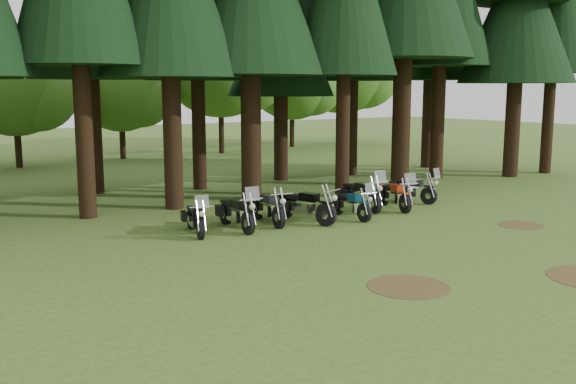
# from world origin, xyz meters

# --- Properties ---
(ground) EXTENTS (120.00, 120.00, 0.00)m
(ground) POSITION_xyz_m (0.00, 0.00, 0.00)
(ground) COLOR #3A5D1A
(ground) RESTS_ON ground
(decid_3) EXTENTS (6.12, 5.95, 7.65)m
(decid_3) POSITION_xyz_m (-4.71, 25.13, 4.51)
(decid_3) COLOR black
(decid_3) RESTS_ON ground
(decid_4) EXTENTS (5.93, 5.76, 7.41)m
(decid_4) POSITION_xyz_m (1.58, 26.32, 4.37)
(decid_4) COLOR black
(decid_4) RESTS_ON ground
(decid_5) EXTENTS (8.45, 8.21, 10.56)m
(decid_5) POSITION_xyz_m (8.29, 25.71, 6.23)
(decid_5) COLOR black
(decid_5) RESTS_ON ground
(decid_6) EXTENTS (7.06, 6.86, 8.82)m
(decid_6) POSITION_xyz_m (14.85, 27.01, 5.20)
(decid_6) COLOR black
(decid_6) RESTS_ON ground
(decid_7) EXTENTS (8.44, 8.20, 10.55)m
(decid_7) POSITION_xyz_m (19.46, 26.83, 6.22)
(decid_7) COLOR black
(decid_7) RESTS_ON ground
(dirt_patch_0) EXTENTS (1.80, 1.80, 0.01)m
(dirt_patch_0) POSITION_xyz_m (-3.00, -2.00, 0.01)
(dirt_patch_0) COLOR #4C3D1E
(dirt_patch_0) RESTS_ON ground
(dirt_patch_1) EXTENTS (1.40, 1.40, 0.01)m
(dirt_patch_1) POSITION_xyz_m (4.50, 0.50, 0.01)
(dirt_patch_1) COLOR #4C3D1E
(dirt_patch_1) RESTS_ON ground
(motorcycle_0) EXTENTS (0.80, 2.08, 1.32)m
(motorcycle_0) POSITION_xyz_m (-4.46, 5.25, 0.44)
(motorcycle_0) COLOR black
(motorcycle_0) RESTS_ON ground
(motorcycle_1) EXTENTS (0.53, 2.34, 1.47)m
(motorcycle_1) POSITION_xyz_m (-3.16, 5.09, 0.49)
(motorcycle_1) COLOR black
(motorcycle_1) RESTS_ON ground
(motorcycle_2) EXTENTS (0.49, 2.32, 0.95)m
(motorcycle_2) POSITION_xyz_m (-1.90, 5.29, 0.48)
(motorcycle_2) COLOR black
(motorcycle_2) RESTS_ON ground
(motorcycle_3) EXTENTS (0.84, 2.36, 0.98)m
(motorcycle_3) POSITION_xyz_m (-0.87, 4.73, 0.50)
(motorcycle_3) COLOR black
(motorcycle_3) RESTS_ON ground
(motorcycle_4) EXTENTS (0.39, 2.07, 1.30)m
(motorcycle_4) POSITION_xyz_m (0.79, 4.39, 0.44)
(motorcycle_4) COLOR black
(motorcycle_4) RESTS_ON ground
(motorcycle_5) EXTENTS (0.61, 2.44, 1.53)m
(motorcycle_5) POSITION_xyz_m (2.08, 5.36, 0.51)
(motorcycle_5) COLOR black
(motorcycle_5) RESTS_ON ground
(motorcycle_6) EXTENTS (0.85, 2.26, 1.43)m
(motorcycle_6) POSITION_xyz_m (3.14, 4.76, 0.48)
(motorcycle_6) COLOR black
(motorcycle_6) RESTS_ON ground
(motorcycle_7) EXTENTS (0.83, 2.18, 1.38)m
(motorcycle_7) POSITION_xyz_m (4.68, 5.44, 0.46)
(motorcycle_7) COLOR black
(motorcycle_7) RESTS_ON ground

